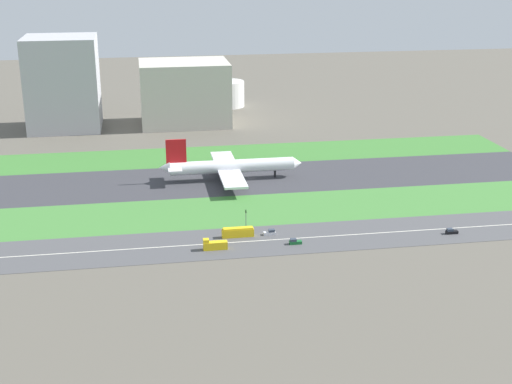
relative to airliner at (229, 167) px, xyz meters
name	(u,v)px	position (x,y,z in m)	size (l,w,h in m)	color
ground_plane	(250,179)	(9.51, 0.00, -6.23)	(800.00, 800.00, 0.00)	#5B564C
runway	(250,179)	(9.51, 0.00, -6.18)	(280.00, 46.00, 0.10)	#38383D
grass_median_north	(237,154)	(9.51, 41.00, -6.18)	(280.00, 36.00, 0.10)	#3D7A33
grass_median_south	(266,209)	(9.51, -41.00, -6.18)	(280.00, 36.00, 0.10)	#427F38
highway	(281,239)	(9.51, -73.00, -6.18)	(280.00, 28.00, 0.10)	#4C4C4F
highway_centerline	(281,239)	(9.51, -73.00, -6.13)	(266.00, 0.50, 0.01)	silver
airliner	(229,167)	(0.00, 0.00, 0.00)	(65.00, 56.00, 19.70)	white
car_2	(270,233)	(6.29, -68.00, -5.31)	(4.40, 1.80, 2.00)	silver
car_0	(295,242)	(13.37, -78.00, -5.31)	(4.40, 1.80, 2.00)	#19662D
truck_0	(215,245)	(-15.19, -78.00, -4.56)	(8.40, 2.50, 4.00)	yellow
bus_0	(238,232)	(-5.59, -68.00, -4.41)	(11.60, 2.50, 3.50)	yellow
car_1	(451,231)	(72.06, -78.00, -5.31)	(4.40, 1.80, 2.00)	black
traffic_light	(246,217)	(-1.37, -60.01, -1.94)	(0.36, 0.50, 7.20)	#4C4C51
terminal_building	(63,83)	(-80.49, 114.00, 20.07)	(40.05, 39.24, 52.61)	#B2B2B7
hangar_building	(185,93)	(-11.24, 114.00, 12.23)	(51.58, 39.88, 36.92)	beige
fuel_tank_west	(226,94)	(19.25, 159.00, 2.14)	(23.67, 23.67, 16.74)	silver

